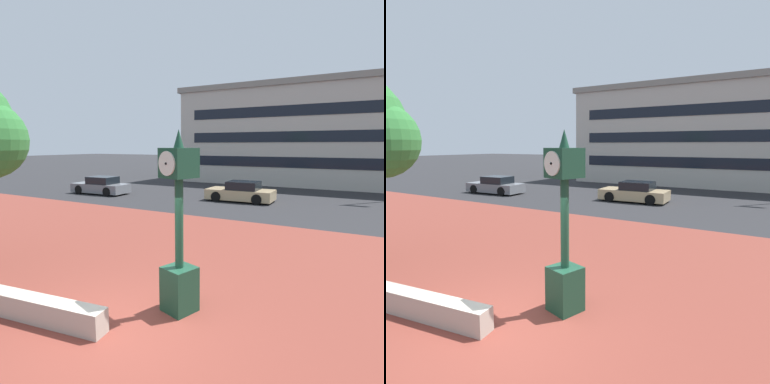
# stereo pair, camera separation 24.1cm
# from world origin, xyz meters

# --- Properties ---
(ground_plane) EXTENTS (200.00, 200.00, 0.00)m
(ground_plane) POSITION_xyz_m (0.00, 0.00, 0.00)
(ground_plane) COLOR #262628
(plaza_brick_paving) EXTENTS (44.00, 14.03, 0.01)m
(plaza_brick_paving) POSITION_xyz_m (0.00, 3.02, 0.00)
(plaza_brick_paving) COLOR brown
(plaza_brick_paving) RESTS_ON ground
(planter_wall) EXTENTS (3.22, 0.80, 0.50)m
(planter_wall) POSITION_xyz_m (-1.74, -0.50, 0.25)
(planter_wall) COLOR #ADA393
(planter_wall) RESTS_ON ground
(street_clock) EXTENTS (0.78, 0.79, 3.89)m
(street_clock) POSITION_xyz_m (0.59, 1.26, 1.64)
(street_clock) COLOR #19422D
(street_clock) RESTS_ON ground
(car_street_mid) EXTENTS (4.33, 2.09, 1.28)m
(car_street_mid) POSITION_xyz_m (-3.29, 15.44, 0.57)
(car_street_mid) COLOR tan
(car_street_mid) RESTS_ON ground
(car_street_far) EXTENTS (4.32, 2.05, 1.28)m
(car_street_far) POSITION_xyz_m (-13.56, 13.61, 0.57)
(car_street_far) COLOR slate
(car_street_far) RESTS_ON ground
(civic_building) EXTENTS (30.66, 15.73, 9.04)m
(civic_building) POSITION_xyz_m (2.26, 31.63, 4.53)
(civic_building) COLOR #B2ADA3
(civic_building) RESTS_ON ground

